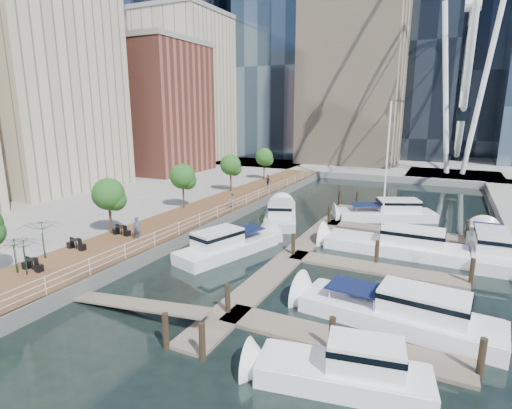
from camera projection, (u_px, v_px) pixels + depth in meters
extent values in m
plane|color=black|center=(202.00, 290.00, 24.69)|extent=(520.00, 520.00, 0.00)
cube|color=brown|center=(209.00, 213.00, 41.54)|extent=(6.00, 60.00, 1.00)
cube|color=#595954|center=(234.00, 216.00, 40.27)|extent=(0.25, 60.00, 1.00)
cube|color=gray|center=(36.00, 191.00, 52.99)|extent=(48.00, 90.00, 1.00)
cube|color=gray|center=(399.00, 148.00, 113.99)|extent=(200.00, 114.00, 1.00)
cube|color=gray|center=(454.00, 177.00, 64.23)|extent=(14.00, 12.00, 1.00)
cube|color=#6D6051|center=(302.00, 247.00, 32.17)|extent=(2.00, 32.00, 0.20)
cube|color=#6D6051|center=(337.00, 340.00, 19.10)|extent=(12.00, 2.00, 0.20)
cube|color=#6D6051|center=(374.00, 268.00, 27.87)|extent=(12.00, 2.00, 0.20)
cube|color=#6D6051|center=(393.00, 231.00, 36.64)|extent=(12.00, 2.00, 0.20)
cube|color=#BCAD8E|center=(41.00, 85.00, 49.94)|extent=(14.00, 16.00, 26.00)
cube|color=brown|center=(160.00, 110.00, 64.71)|extent=(12.00, 14.00, 20.00)
cube|color=#BCAD8E|center=(187.00, 90.00, 80.37)|extent=(14.00, 16.00, 28.00)
cylinder|color=white|center=(446.00, 90.00, 62.21)|extent=(0.80, 0.80, 26.00)
cylinder|color=white|center=(482.00, 89.00, 60.09)|extent=(0.80, 0.80, 26.00)
torus|color=white|center=(473.00, 5.00, 58.42)|extent=(0.70, 44.70, 44.70)
cylinder|color=#3F2B1C|center=(111.00, 219.00, 32.53)|extent=(0.20, 0.20, 2.40)
sphere|color=#265B1E|center=(108.00, 194.00, 32.05)|extent=(2.60, 2.60, 2.60)
cylinder|color=#3F2B1C|center=(183.00, 196.00, 41.30)|extent=(0.20, 0.20, 2.40)
sphere|color=#265B1E|center=(183.00, 176.00, 40.82)|extent=(2.60, 2.60, 2.60)
cylinder|color=#3F2B1C|center=(231.00, 181.00, 50.06)|extent=(0.20, 0.20, 2.40)
sphere|color=#265B1E|center=(231.00, 165.00, 49.59)|extent=(2.60, 2.60, 2.60)
cylinder|color=#3F2B1C|center=(264.00, 171.00, 58.83)|extent=(0.20, 0.20, 2.40)
sphere|color=#265B1E|center=(264.00, 157.00, 58.35)|extent=(2.60, 2.60, 2.60)
imported|color=#484B61|center=(137.00, 228.00, 31.04)|extent=(0.77, 0.63, 1.81)
imported|color=gray|center=(232.00, 200.00, 41.36)|extent=(0.95, 0.99, 1.61)
imported|color=#373C45|center=(268.00, 181.00, 52.18)|extent=(1.10, 0.83, 1.74)
imported|color=#0F380F|center=(15.00, 256.00, 24.50)|extent=(3.06, 3.10, 2.29)
imported|color=#0E3320|center=(24.00, 257.00, 24.21)|extent=(2.91, 2.95, 2.32)
imported|color=#0F371B|center=(43.00, 240.00, 26.88)|extent=(2.96, 3.02, 2.69)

